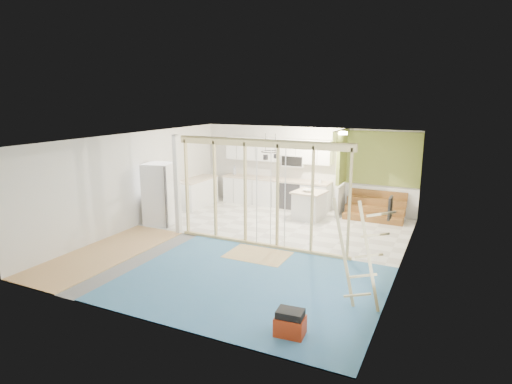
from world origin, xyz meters
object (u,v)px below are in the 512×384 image
at_px(ladder, 360,256).
at_px(island, 309,206).
at_px(toolbox, 290,324).
at_px(fridge, 159,194).

bearing_deg(ladder, island, 103.98).
relative_size(toolbox, ladder, 0.25).
distance_m(fridge, ladder, 6.67).
bearing_deg(toolbox, fridge, 140.06).
relative_size(island, ladder, 0.51).
distance_m(island, ladder, 5.47).
bearing_deg(fridge, island, 15.46).
xyz_separation_m(fridge, island, (3.65, 2.25, -0.45)).
distance_m(fridge, island, 4.31).
height_order(toolbox, ladder, ladder).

